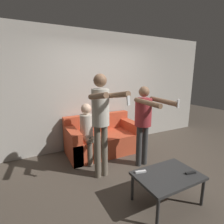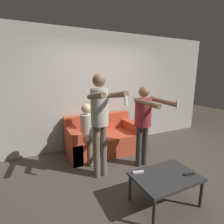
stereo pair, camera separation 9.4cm
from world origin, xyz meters
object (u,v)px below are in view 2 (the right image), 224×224
(person_seated, at_px, (88,130))
(coffee_table, at_px, (165,178))
(remote_far, at_px, (138,172))
(remote_near, at_px, (189,174))
(person_standing_right, at_px, (144,118))
(couch, at_px, (103,139))
(person_standing_left, at_px, (100,116))

(person_seated, relative_size, coffee_table, 1.35)
(person_seated, relative_size, remote_far, 7.53)
(remote_near, xyz_separation_m, remote_far, (-0.58, 0.33, 0.00))
(person_standing_right, xyz_separation_m, person_seated, (-0.84, 0.73, -0.33))
(couch, relative_size, person_standing_left, 0.91)
(person_standing_left, bearing_deg, couch, 65.10)
(person_standing_left, height_order, coffee_table, person_standing_left)
(remote_near, bearing_deg, remote_far, 150.35)
(person_seated, xyz_separation_m, remote_near, (0.81, -1.83, -0.19))
(person_standing_left, relative_size, person_seated, 1.51)
(person_standing_left, relative_size, remote_near, 11.34)
(person_standing_left, xyz_separation_m, remote_far, (0.24, -0.77, -0.65))
(remote_near, bearing_deg, coffee_table, 156.47)
(person_standing_left, bearing_deg, coffee_table, -61.12)
(person_standing_right, relative_size, coffee_table, 1.78)
(remote_far, bearing_deg, person_standing_left, 107.50)
(couch, distance_m, coffee_table, 1.90)
(couch, distance_m, person_seated, 0.57)
(person_seated, distance_m, remote_near, 2.01)
(person_standing_left, xyz_separation_m, coffee_table, (0.54, -0.97, -0.70))
(remote_near, height_order, remote_far, same)
(coffee_table, bearing_deg, person_standing_right, 71.76)
(couch, height_order, person_standing_left, person_standing_left)
(couch, relative_size, person_seated, 1.38)
(couch, bearing_deg, remote_far, -96.28)
(person_standing_left, distance_m, coffee_table, 1.32)
(couch, height_order, remote_far, couch)
(couch, bearing_deg, person_standing_right, -65.23)
(person_standing_left, bearing_deg, person_seated, 88.59)
(person_seated, xyz_separation_m, coffee_table, (0.52, -1.70, -0.25))
(person_standing_right, bearing_deg, coffee_table, -108.24)
(person_seated, height_order, remote_near, person_seated)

